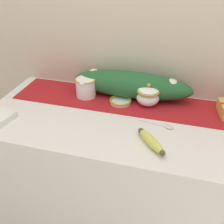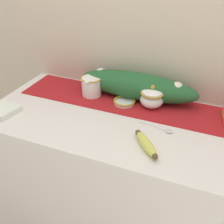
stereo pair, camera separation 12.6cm
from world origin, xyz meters
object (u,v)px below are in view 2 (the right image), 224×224
cream_pitcher (92,85)px  small_dish (124,102)px  spoon (166,130)px  napkin_stack (4,110)px  banana (146,144)px  sugar_bowl (152,97)px

cream_pitcher → small_dish: (0.19, -0.02, -0.04)m
spoon → napkin_stack: napkin_stack is taller
spoon → napkin_stack: 0.77m
napkin_stack → spoon: bearing=11.1°
banana → napkin_stack: bearing=-179.6°
small_dish → banana: bearing=-55.7°
cream_pitcher → spoon: size_ratio=0.77×
sugar_bowl → banana: (0.07, -0.32, -0.03)m
small_dish → napkin_stack: (-0.50, -0.30, 0.00)m
cream_pitcher → banana: size_ratio=0.81×
spoon → napkin_stack: size_ratio=1.36×
cream_pitcher → banana: cream_pitcher is taller
small_dish → napkin_stack: bearing=-149.0°
cream_pitcher → spoon: (0.44, -0.18, -0.05)m
banana → sugar_bowl: bearing=102.1°
cream_pitcher → banana: bearing=-38.9°
cream_pitcher → sugar_bowl: size_ratio=1.08×
cream_pitcher → sugar_bowl: sugar_bowl is taller
cream_pitcher → sugar_bowl: bearing=-0.2°
sugar_bowl → napkin_stack: sugar_bowl is taller
small_dish → spoon: small_dish is taller
banana → spoon: banana is taller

